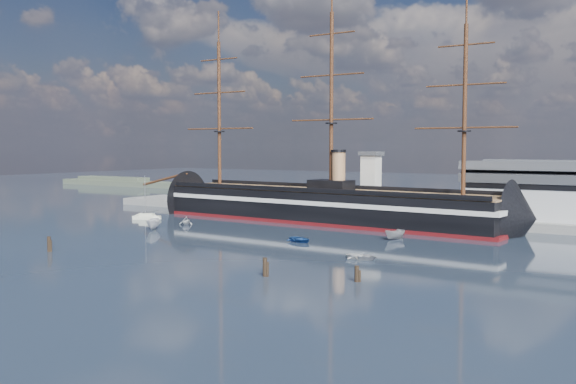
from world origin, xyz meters
The scene contains 14 objects.
ground centered at (0.00, 40.00, 0.00)m, with size 600.00×600.00×0.00m, color #1A2435.
quay centered at (10.00, 76.00, 0.00)m, with size 180.00×18.00×2.00m, color slate.
quay_tower centered at (3.00, 73.00, 9.75)m, with size 5.00×5.00×15.00m.
shoreline centered at (-139.23, 135.00, 1.45)m, with size 120.00×10.00×4.00m.
warship centered at (-5.06, 60.00, 4.04)m, with size 113.34×21.59×53.94m.
sailboat centered at (-43.35, 40.81, 0.70)m, with size 7.12×4.53×11.00m.
motorboat_a centered at (-27.56, 27.14, 0.00)m, with size 7.71×2.83×3.08m, color white.
motorboat_b centered at (9.05, 29.12, 0.00)m, with size 3.37×1.35×1.57m, color navy.
motorboat_c centered at (22.92, 42.09, 0.00)m, with size 5.99×2.20×2.40m, color gray.
motorboat_d centered at (-27.87, 38.09, 0.00)m, with size 5.79×2.51×2.12m, color silver.
motorboat_e centered at (27.37, 18.34, 0.00)m, with size 3.21×1.28×1.50m, color silver.
piling_near_left centered at (-21.81, -4.02, 0.00)m, with size 0.64×0.64×3.35m, color black.
piling_near_right centered at (21.90, -1.23, 0.00)m, with size 0.64×0.64×3.36m, color black.
piling_far_right centered at (34.37, 2.53, 0.00)m, with size 0.64×0.64×2.87m, color black.
Camera 1 is at (72.71, -74.35, 18.21)m, focal length 40.00 mm.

